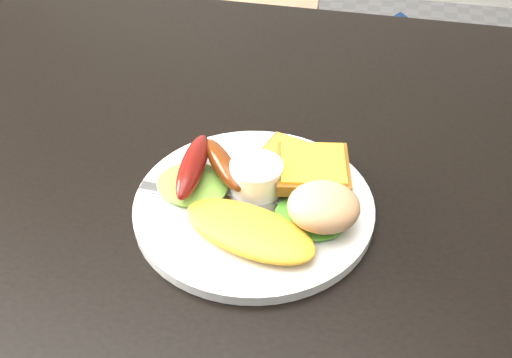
% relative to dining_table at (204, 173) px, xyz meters
% --- Properties ---
extents(dining_table, '(1.20, 0.80, 0.04)m').
position_rel_dining_table_xyz_m(dining_table, '(0.00, 0.00, 0.00)').
color(dining_table, black).
rests_on(dining_table, ground).
extents(dining_chair, '(0.46, 0.46, 0.05)m').
position_rel_dining_table_xyz_m(dining_chair, '(-0.21, 0.96, -0.28)').
color(dining_chair, tan).
rests_on(dining_chair, ground).
extents(plate, '(0.23, 0.23, 0.01)m').
position_rel_dining_table_xyz_m(plate, '(0.07, -0.07, 0.03)').
color(plate, white).
rests_on(plate, dining_table).
extents(lettuce_left, '(0.09, 0.09, 0.01)m').
position_rel_dining_table_xyz_m(lettuce_left, '(0.01, -0.06, 0.04)').
color(lettuce_left, '#519228').
rests_on(lettuce_left, plate).
extents(lettuce_right, '(0.09, 0.08, 0.01)m').
position_rel_dining_table_xyz_m(lettuce_right, '(0.13, -0.08, 0.04)').
color(lettuce_right, '#429427').
rests_on(lettuce_right, plate).
extents(omelette, '(0.14, 0.10, 0.02)m').
position_rel_dining_table_xyz_m(omelette, '(0.08, -0.12, 0.04)').
color(omelette, '#F1A51C').
rests_on(omelette, plate).
extents(sausage_a, '(0.03, 0.10, 0.02)m').
position_rel_dining_table_xyz_m(sausage_a, '(0.01, -0.05, 0.05)').
color(sausage_a, maroon).
rests_on(sausage_a, lettuce_left).
extents(sausage_b, '(0.07, 0.08, 0.02)m').
position_rel_dining_table_xyz_m(sausage_b, '(0.04, -0.04, 0.05)').
color(sausage_b, '#643207').
rests_on(sausage_b, lettuce_left).
extents(ramekin, '(0.06, 0.06, 0.03)m').
position_rel_dining_table_xyz_m(ramekin, '(0.07, -0.05, 0.05)').
color(ramekin, white).
rests_on(ramekin, plate).
extents(toast_a, '(0.09, 0.09, 0.01)m').
position_rel_dining_table_xyz_m(toast_a, '(0.10, -0.01, 0.04)').
color(toast_a, '#865E19').
rests_on(toast_a, plate).
extents(toast_b, '(0.08, 0.08, 0.01)m').
position_rel_dining_table_xyz_m(toast_b, '(0.12, -0.03, 0.05)').
color(toast_b, '#8F581B').
rests_on(toast_b, toast_a).
extents(potato_salad, '(0.08, 0.07, 0.04)m').
position_rel_dining_table_xyz_m(potato_salad, '(0.14, -0.09, 0.06)').
color(potato_salad, beige).
rests_on(potato_salad, lettuce_right).
extents(fork, '(0.15, 0.02, 0.00)m').
position_rel_dining_table_xyz_m(fork, '(0.03, -0.07, 0.03)').
color(fork, '#ADAFB7').
rests_on(fork, plate).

